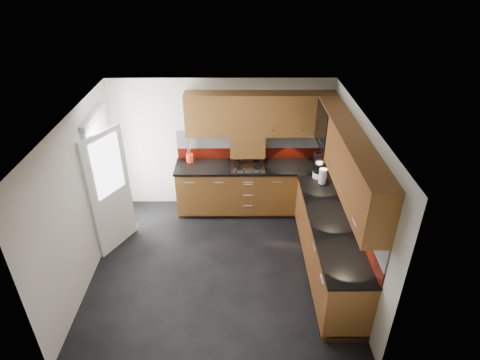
{
  "coord_description": "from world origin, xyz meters",
  "views": [
    {
      "loc": [
        0.27,
        -4.66,
        4.27
      ],
      "look_at": [
        0.31,
        0.65,
        1.15
      ],
      "focal_mm": 30.0,
      "sensor_mm": 36.0,
      "label": 1
    }
  ],
  "objects_px": {
    "utensil_pot": "(190,157)",
    "toaster": "(321,157)",
    "gas_hob": "(248,166)",
    "food_processor": "(319,170)"
  },
  "relations": [
    {
      "from": "gas_hob",
      "to": "utensil_pot",
      "type": "relative_size",
      "value": 1.32
    },
    {
      "from": "gas_hob",
      "to": "food_processor",
      "type": "bearing_deg",
      "value": -18.62
    },
    {
      "from": "toaster",
      "to": "food_processor",
      "type": "xyz_separation_m",
      "value": [
        -0.15,
        -0.56,
        0.05
      ]
    },
    {
      "from": "gas_hob",
      "to": "utensil_pot",
      "type": "distance_m",
      "value": 1.04
    },
    {
      "from": "food_processor",
      "to": "utensil_pot",
      "type": "bearing_deg",
      "value": 165.35
    },
    {
      "from": "gas_hob",
      "to": "toaster",
      "type": "relative_size",
      "value": 2.31
    },
    {
      "from": "utensil_pot",
      "to": "toaster",
      "type": "distance_m",
      "value": 2.32
    },
    {
      "from": "utensil_pot",
      "to": "toaster",
      "type": "bearing_deg",
      "value": -0.33
    },
    {
      "from": "gas_hob",
      "to": "utensil_pot",
      "type": "xyz_separation_m",
      "value": [
        -1.02,
        0.18,
        0.08
      ]
    },
    {
      "from": "utensil_pot",
      "to": "food_processor",
      "type": "xyz_separation_m",
      "value": [
        2.18,
        -0.57,
        0.04
      ]
    }
  ]
}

